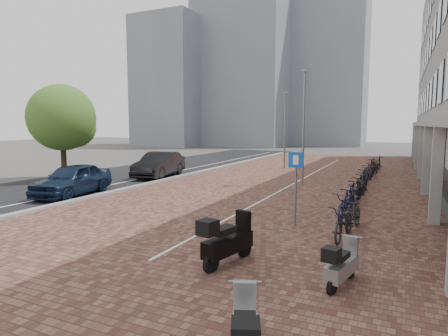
{
  "coord_description": "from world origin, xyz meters",
  "views": [
    {
      "loc": [
        7.72,
        -10.38,
        3.36
      ],
      "look_at": [
        0.0,
        6.0,
        1.3
      ],
      "focal_mm": 30.43,
      "sensor_mm": 36.0,
      "label": 1
    }
  ],
  "objects_px": {
    "scooter_back": "(245,336)",
    "parking_sign": "(296,177)",
    "car_navy": "(72,179)",
    "scooter_mid": "(228,240)",
    "car_dark": "(159,165)",
    "scooter_front": "(342,264)"
  },
  "relations": [
    {
      "from": "scooter_front",
      "to": "parking_sign",
      "type": "height_order",
      "value": "parking_sign"
    },
    {
      "from": "car_navy",
      "to": "parking_sign",
      "type": "relative_size",
      "value": 1.82
    },
    {
      "from": "car_dark",
      "to": "scooter_mid",
      "type": "height_order",
      "value": "car_dark"
    },
    {
      "from": "car_dark",
      "to": "scooter_mid",
      "type": "bearing_deg",
      "value": -59.32
    },
    {
      "from": "scooter_front",
      "to": "scooter_mid",
      "type": "height_order",
      "value": "scooter_mid"
    },
    {
      "from": "car_navy",
      "to": "scooter_mid",
      "type": "distance_m",
      "value": 11.74
    },
    {
      "from": "car_dark",
      "to": "scooter_back",
      "type": "xyz_separation_m",
      "value": [
        12.43,
        -15.87,
        -0.26
      ]
    },
    {
      "from": "scooter_mid",
      "to": "scooter_back",
      "type": "relative_size",
      "value": 1.15
    },
    {
      "from": "car_navy",
      "to": "car_dark",
      "type": "bearing_deg",
      "value": 80.85
    },
    {
      "from": "parking_sign",
      "to": "scooter_front",
      "type": "bearing_deg",
      "value": -56.92
    },
    {
      "from": "scooter_mid",
      "to": "scooter_front",
      "type": "bearing_deg",
      "value": 10.45
    },
    {
      "from": "car_navy",
      "to": "scooter_front",
      "type": "height_order",
      "value": "car_navy"
    },
    {
      "from": "scooter_front",
      "to": "scooter_back",
      "type": "distance_m",
      "value": 3.53
    },
    {
      "from": "scooter_back",
      "to": "parking_sign",
      "type": "distance_m",
      "value": 7.95
    },
    {
      "from": "car_navy",
      "to": "scooter_front",
      "type": "bearing_deg",
      "value": -30.85
    },
    {
      "from": "car_navy",
      "to": "parking_sign",
      "type": "xyz_separation_m",
      "value": [
        11.08,
        -0.94,
        0.9
      ]
    },
    {
      "from": "car_navy",
      "to": "parking_sign",
      "type": "height_order",
      "value": "parking_sign"
    },
    {
      "from": "car_navy",
      "to": "scooter_back",
      "type": "xyz_separation_m",
      "value": [
        12.43,
        -8.7,
        -0.22
      ]
    },
    {
      "from": "car_dark",
      "to": "scooter_front",
      "type": "relative_size",
      "value": 3.38
    },
    {
      "from": "scooter_mid",
      "to": "car_dark",
      "type": "bearing_deg",
      "value": 143.54
    },
    {
      "from": "car_navy",
      "to": "scooter_mid",
      "type": "relative_size",
      "value": 2.45
    },
    {
      "from": "scooter_front",
      "to": "parking_sign",
      "type": "relative_size",
      "value": 0.59
    }
  ]
}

